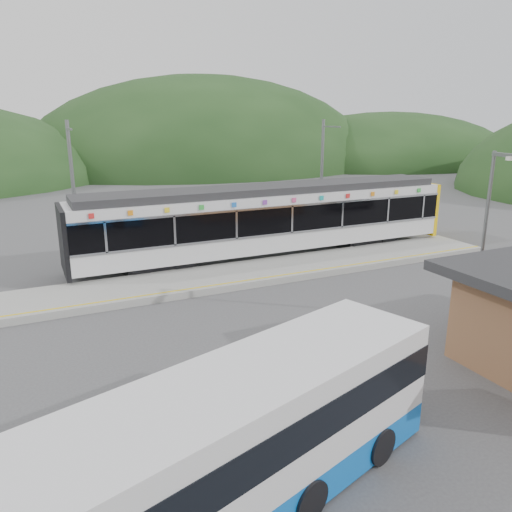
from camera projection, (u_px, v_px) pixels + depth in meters
name	position (u px, v px, depth m)	size (l,w,h in m)	color
ground	(287.00, 298.00, 20.28)	(120.00, 120.00, 0.00)	#4C4C4F
hills	(339.00, 251.00, 27.43)	(146.00, 149.00, 26.00)	#1E3D19
platform	(253.00, 273.00, 23.11)	(26.00, 3.20, 0.30)	#9E9E99
yellow_line	(265.00, 278.00, 21.94)	(26.00, 0.10, 0.01)	yellow
train	(270.00, 218.00, 25.87)	(20.44, 3.01, 3.74)	black
catenary_mast_west	(74.00, 192.00, 23.87)	(0.18, 1.80, 7.00)	slate
catenary_mast_east	(322.00, 178.00, 29.64)	(0.18, 1.80, 7.00)	slate
bus	(220.00, 457.00, 8.81)	(10.20, 5.20, 2.72)	blue
lamp_post	(489.00, 223.00, 17.07)	(0.38, 1.10, 6.04)	slate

